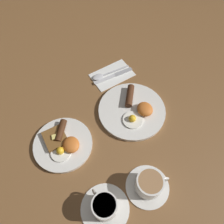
% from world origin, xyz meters
% --- Properties ---
extents(ground_plane, '(3.00, 3.00, 0.00)m').
position_xyz_m(ground_plane, '(0.00, 0.00, 0.00)').
color(ground_plane, brown).
extents(breakfast_plate_near, '(0.28, 0.28, 0.05)m').
position_xyz_m(breakfast_plate_near, '(-0.00, -0.00, 0.01)').
color(breakfast_plate_near, silver).
rests_on(breakfast_plate_near, ground_plane).
extents(breakfast_plate_far, '(0.22, 0.22, 0.04)m').
position_xyz_m(breakfast_plate_far, '(-0.02, 0.30, 0.01)').
color(breakfast_plate_far, silver).
rests_on(breakfast_plate_far, ground_plane).
extents(teacup_near, '(0.15, 0.15, 0.08)m').
position_xyz_m(teacup_near, '(-0.29, 0.10, 0.03)').
color(teacup_near, silver).
rests_on(teacup_near, ground_plane).
extents(teacup_far, '(0.16, 0.16, 0.08)m').
position_xyz_m(teacup_far, '(-0.29, 0.26, 0.03)').
color(teacup_far, silver).
rests_on(teacup_far, ground_plane).
extents(napkin, '(0.14, 0.20, 0.01)m').
position_xyz_m(napkin, '(0.21, -0.01, 0.00)').
color(napkin, white).
rests_on(napkin, ground_plane).
extents(knife, '(0.02, 0.19, 0.01)m').
position_xyz_m(knife, '(0.20, -0.02, 0.01)').
color(knife, silver).
rests_on(knife, napkin).
extents(spoon, '(0.04, 0.18, 0.01)m').
position_xyz_m(spoon, '(0.23, 0.04, 0.01)').
color(spoon, silver).
rests_on(spoon, napkin).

